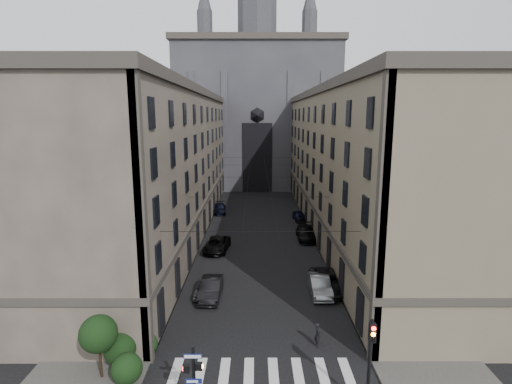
{
  "coord_description": "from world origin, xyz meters",
  "views": [
    {
      "loc": [
        -0.34,
        -16.74,
        15.43
      ],
      "look_at": [
        -0.31,
        11.89,
        9.94
      ],
      "focal_mm": 28.0,
      "sensor_mm": 36.0,
      "label": 1
    }
  ],
  "objects_px": {
    "pedestrian_signal_left": "(194,376)",
    "car_left_near": "(207,287)",
    "car_left_midfar": "(217,245)",
    "car_right_far": "(299,216)",
    "traffic_light_right": "(370,354)",
    "pedestrian": "(317,334)",
    "car_left_midnear": "(211,288)",
    "car_right_midnear": "(326,282)",
    "car_left_far": "(219,208)",
    "car_right_midfar": "(306,233)",
    "car_right_near": "(320,285)",
    "gothic_tower": "(257,105)"
  },
  "relations": [
    {
      "from": "traffic_light_right",
      "to": "pedestrian",
      "type": "bearing_deg",
      "value": 105.95
    },
    {
      "from": "car_right_midfar",
      "to": "pedestrian",
      "type": "bearing_deg",
      "value": -95.91
    },
    {
      "from": "pedestrian_signal_left",
      "to": "car_left_midfar",
      "type": "xyz_separation_m",
      "value": [
        -1.32,
        25.91,
        -1.56
      ]
    },
    {
      "from": "pedestrian_signal_left",
      "to": "car_left_near",
      "type": "bearing_deg",
      "value": 94.39
    },
    {
      "from": "car_left_near",
      "to": "car_right_midnear",
      "type": "height_order",
      "value": "car_right_midnear"
    },
    {
      "from": "car_right_midfar",
      "to": "car_right_far",
      "type": "relative_size",
      "value": 1.38
    },
    {
      "from": "car_left_midnear",
      "to": "car_right_midnear",
      "type": "xyz_separation_m",
      "value": [
        10.17,
        1.39,
        -0.0
      ]
    },
    {
      "from": "traffic_light_right",
      "to": "car_left_near",
      "type": "distance_m",
      "value": 17.59
    },
    {
      "from": "car_right_far",
      "to": "traffic_light_right",
      "type": "bearing_deg",
      "value": -95.84
    },
    {
      "from": "gothic_tower",
      "to": "car_right_far",
      "type": "height_order",
      "value": "gothic_tower"
    },
    {
      "from": "car_left_midnear",
      "to": "car_right_midfar",
      "type": "xyz_separation_m",
      "value": [
        10.27,
        16.44,
        0.01
      ]
    },
    {
      "from": "car_left_far",
      "to": "car_right_midfar",
      "type": "height_order",
      "value": "car_right_midfar"
    },
    {
      "from": "car_left_near",
      "to": "car_right_far",
      "type": "xyz_separation_m",
      "value": [
        10.83,
        25.08,
        -0.0
      ]
    },
    {
      "from": "car_right_midnear",
      "to": "car_left_near",
      "type": "bearing_deg",
      "value": -173.37
    },
    {
      "from": "car_right_midnear",
      "to": "car_right_near",
      "type": "bearing_deg",
      "value": -131.28
    },
    {
      "from": "pedestrian_signal_left",
      "to": "pedestrian",
      "type": "distance_m",
      "value": 9.94
    },
    {
      "from": "car_left_midfar",
      "to": "car_right_far",
      "type": "bearing_deg",
      "value": 57.12
    },
    {
      "from": "car_left_midfar",
      "to": "car_right_midnear",
      "type": "xyz_separation_m",
      "value": [
        10.81,
        -10.61,
        0.04
      ]
    },
    {
      "from": "pedestrian",
      "to": "car_right_midfar",
      "type": "bearing_deg",
      "value": -14.41
    },
    {
      "from": "car_left_midnear",
      "to": "car_right_near",
      "type": "height_order",
      "value": "car_left_midnear"
    },
    {
      "from": "traffic_light_right",
      "to": "car_left_midfar",
      "type": "height_order",
      "value": "traffic_light_right"
    },
    {
      "from": "car_right_far",
      "to": "car_left_far",
      "type": "bearing_deg",
      "value": 153.9
    },
    {
      "from": "traffic_light_right",
      "to": "car_left_midnear",
      "type": "bearing_deg",
      "value": 125.99
    },
    {
      "from": "traffic_light_right",
      "to": "car_left_far",
      "type": "xyz_separation_m",
      "value": [
        -11.8,
        43.95,
        -2.55
      ]
    },
    {
      "from": "car_left_near",
      "to": "car_left_midfar",
      "type": "relative_size",
      "value": 0.74
    },
    {
      "from": "pedestrian_signal_left",
      "to": "traffic_light_right",
      "type": "distance_m",
      "value": 9.18
    },
    {
      "from": "car_left_midfar",
      "to": "car_left_far",
      "type": "xyz_separation_m",
      "value": [
        -1.37,
        18.46,
        -0.03
      ]
    },
    {
      "from": "car_left_midnear",
      "to": "car_right_far",
      "type": "distance_m",
      "value": 27.69
    },
    {
      "from": "car_left_midnear",
      "to": "traffic_light_right",
      "type": "bearing_deg",
      "value": -53.09
    },
    {
      "from": "car_left_midfar",
      "to": "pedestrian",
      "type": "height_order",
      "value": "pedestrian"
    },
    {
      "from": "pedestrian",
      "to": "car_right_midnear",
      "type": "bearing_deg",
      "value": -22.6
    },
    {
      "from": "gothic_tower",
      "to": "car_left_midfar",
      "type": "xyz_separation_m",
      "value": [
        -4.83,
        -47.55,
        -17.03
      ]
    },
    {
      "from": "car_left_midfar",
      "to": "car_left_far",
      "type": "height_order",
      "value": "car_left_midfar"
    },
    {
      "from": "car_right_midnear",
      "to": "car_right_midfar",
      "type": "distance_m",
      "value": 15.05
    },
    {
      "from": "car_left_midnear",
      "to": "car_left_far",
      "type": "relative_size",
      "value": 0.96
    },
    {
      "from": "gothic_tower",
      "to": "car_right_near",
      "type": "bearing_deg",
      "value": -84.86
    },
    {
      "from": "car_left_near",
      "to": "pedestrian",
      "type": "distance_m",
      "value": 11.66
    },
    {
      "from": "pedestrian",
      "to": "car_left_midnear",
      "type": "bearing_deg",
      "value": 38.29
    },
    {
      "from": "car_right_far",
      "to": "pedestrian_signal_left",
      "type": "bearing_deg",
      "value": -108.76
    },
    {
      "from": "car_right_near",
      "to": "pedestrian",
      "type": "bearing_deg",
      "value": -100.03
    },
    {
      "from": "car_left_far",
      "to": "car_right_midfar",
      "type": "bearing_deg",
      "value": -53.4
    },
    {
      "from": "car_left_near",
      "to": "car_right_midnear",
      "type": "xyz_separation_m",
      "value": [
        10.6,
        0.81,
        0.11
      ]
    },
    {
      "from": "car_left_midnear",
      "to": "pedestrian",
      "type": "height_order",
      "value": "pedestrian"
    },
    {
      "from": "gothic_tower",
      "to": "car_left_midnear",
      "type": "xyz_separation_m",
      "value": [
        -4.2,
        -59.54,
        -16.99
      ]
    },
    {
      "from": "car_right_far",
      "to": "car_left_midfar",
      "type": "bearing_deg",
      "value": -133.88
    },
    {
      "from": "pedestrian_signal_left",
      "to": "car_left_midfar",
      "type": "bearing_deg",
      "value": 92.91
    },
    {
      "from": "car_right_midfar",
      "to": "car_right_far",
      "type": "height_order",
      "value": "car_right_midfar"
    },
    {
      "from": "traffic_light_right",
      "to": "car_right_near",
      "type": "relative_size",
      "value": 1.08
    },
    {
      "from": "car_right_midnear",
      "to": "pedestrian",
      "type": "distance_m",
      "value": 9.05
    },
    {
      "from": "traffic_light_right",
      "to": "car_right_midnear",
      "type": "height_order",
      "value": "traffic_light_right"
    }
  ]
}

